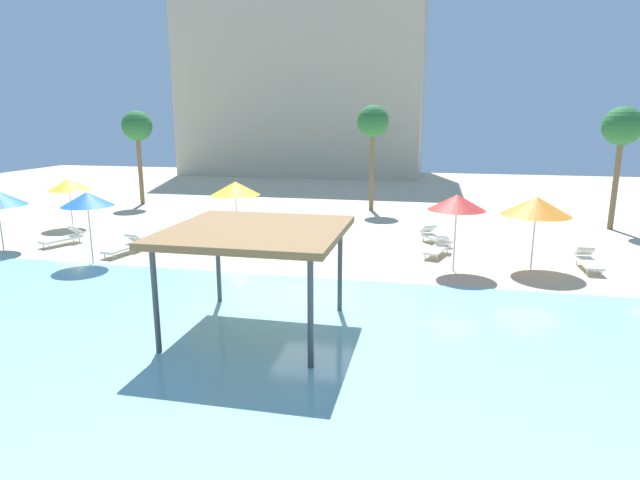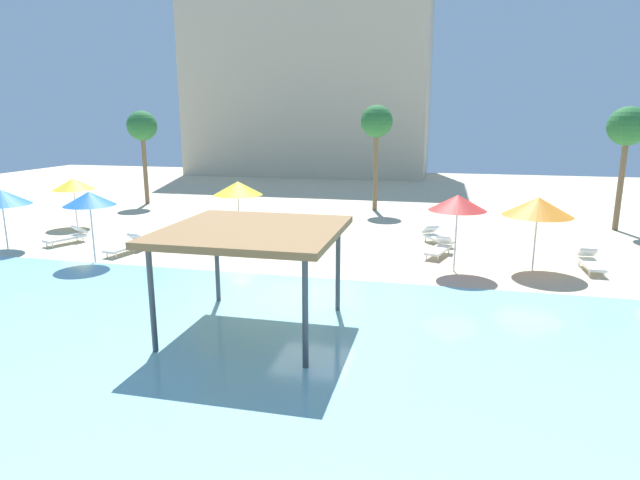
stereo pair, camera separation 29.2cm
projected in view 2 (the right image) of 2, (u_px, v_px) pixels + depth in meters
name	position (u px, v px, depth m)	size (l,w,h in m)	color
ground_plane	(313.00, 293.00, 17.29)	(80.00, 80.00, 0.00)	beige
lagoon_water	(260.00, 363.00, 12.31)	(44.00, 13.50, 0.04)	#8CC6CC
shade_pavilion	(253.00, 234.00, 13.65)	(4.47, 4.47, 2.81)	#42474C
beach_umbrella_yellow_0	(238.00, 188.00, 25.28)	(2.35, 2.35, 2.61)	silver
beach_umbrella_orange_1	(538.00, 207.00, 19.27)	(2.49, 2.49, 2.76)	silver
beach_umbrella_red_3	(458.00, 203.00, 19.12)	(2.08, 2.08, 2.87)	silver
beach_umbrella_yellow_4	(73.00, 184.00, 27.36)	(2.08, 2.08, 2.51)	silver
beach_umbrella_blue_5	(89.00, 199.00, 20.29)	(1.95, 1.95, 2.81)	silver
beach_umbrella_blue_6	(1.00, 197.00, 22.51)	(2.36, 2.36, 2.60)	silver
lounge_chair_0	(127.00, 245.00, 22.29)	(0.95, 1.98, 0.74)	white
lounge_chair_1	(437.00, 237.00, 23.92)	(1.51, 1.93, 0.74)	white
lounge_chair_2	(439.00, 248.00, 21.87)	(1.14, 1.99, 0.74)	white
lounge_chair_3	(68.00, 236.00, 24.00)	(1.25, 1.98, 0.74)	white
lounge_chair_4	(312.00, 236.00, 24.12)	(0.99, 1.98, 0.74)	white
lounge_chair_5	(590.00, 262.00, 19.75)	(0.62, 1.90, 0.74)	white
palm_tree_0	(628.00, 129.00, 25.78)	(1.90, 1.90, 6.12)	brown
palm_tree_1	(377.00, 124.00, 31.49)	(1.90, 1.90, 6.32)	brown
palm_tree_2	(142.00, 128.00, 34.06)	(1.90, 1.90, 6.01)	brown
hotel_block_0	(311.00, 71.00, 53.04)	(23.35, 11.52, 20.17)	beige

